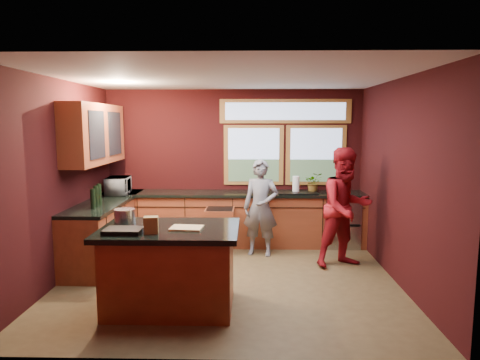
{
  "coord_description": "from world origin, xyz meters",
  "views": [
    {
      "loc": [
        0.3,
        -5.59,
        2.12
      ],
      "look_at": [
        0.15,
        0.4,
        1.32
      ],
      "focal_mm": 32.0,
      "sensor_mm": 36.0,
      "label": 1
    }
  ],
  "objects_px": {
    "island": "(171,267)",
    "person_grey": "(261,208)",
    "person_red": "(346,208)",
    "cutting_board": "(187,228)",
    "stock_pot": "(125,217)"
  },
  "relations": [
    {
      "from": "person_red",
      "to": "cutting_board",
      "type": "xyz_separation_m",
      "value": [
        -2.11,
        -1.57,
        0.07
      ]
    },
    {
      "from": "person_red",
      "to": "island",
      "type": "bearing_deg",
      "value": -168.71
    },
    {
      "from": "island",
      "to": "stock_pot",
      "type": "distance_m",
      "value": 0.8
    },
    {
      "from": "island",
      "to": "person_grey",
      "type": "bearing_deg",
      "value": 62.18
    },
    {
      "from": "island",
      "to": "stock_pot",
      "type": "bearing_deg",
      "value": 164.74
    },
    {
      "from": "person_grey",
      "to": "person_red",
      "type": "height_order",
      "value": "person_red"
    },
    {
      "from": "person_grey",
      "to": "island",
      "type": "bearing_deg",
      "value": -106.83
    },
    {
      "from": "island",
      "to": "person_grey",
      "type": "xyz_separation_m",
      "value": [
        1.07,
        2.04,
        0.29
      ]
    },
    {
      "from": "island",
      "to": "person_red",
      "type": "bearing_deg",
      "value": 33.33
    },
    {
      "from": "cutting_board",
      "to": "stock_pot",
      "type": "distance_m",
      "value": 0.78
    },
    {
      "from": "island",
      "to": "person_red",
      "type": "distance_m",
      "value": 2.8
    },
    {
      "from": "person_red",
      "to": "stock_pot",
      "type": "distance_m",
      "value": 3.18
    },
    {
      "from": "person_grey",
      "to": "person_red",
      "type": "relative_size",
      "value": 0.88
    },
    {
      "from": "stock_pot",
      "to": "person_red",
      "type": "bearing_deg",
      "value": 25.6
    },
    {
      "from": "person_red",
      "to": "cutting_board",
      "type": "relative_size",
      "value": 5.04
    }
  ]
}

